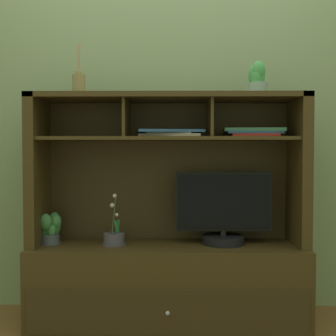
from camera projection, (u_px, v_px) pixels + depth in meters
The scene contains 10 objects.
floor_plane at pixel (168, 323), 2.59m from camera, with size 6.00×6.00×0.02m, color brown.
back_wall at pixel (168, 91), 2.81m from camera, with size 6.00×0.02×2.80m, color gray.
media_console at pixel (168, 256), 2.59m from camera, with size 1.59×0.52×1.34m.
tv_monitor at pixel (223, 214), 2.56m from camera, with size 0.56×0.25×0.42m.
potted_orchid at pixel (114, 238), 2.55m from camera, with size 0.14×0.14×0.30m.
potted_fern at pixel (50, 229), 2.58m from camera, with size 0.13×0.13×0.18m.
magazine_stack_left at pixel (170, 133), 2.52m from camera, with size 0.40×0.29×0.04m.
magazine_stack_centre at pixel (254, 132), 2.55m from camera, with size 0.36×0.21×0.05m.
diffuser_bottle at pixel (79, 84), 2.52m from camera, with size 0.08×0.08×0.29m.
potted_succulent at pixel (257, 79), 2.51m from camera, with size 0.13×0.13×0.19m.
Camera 1 is at (0.02, -2.56, 1.01)m, focal length 46.61 mm.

